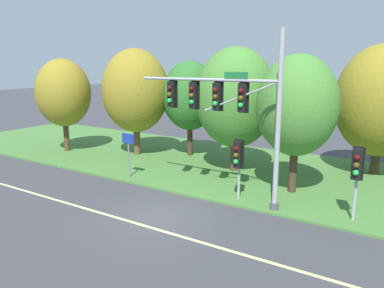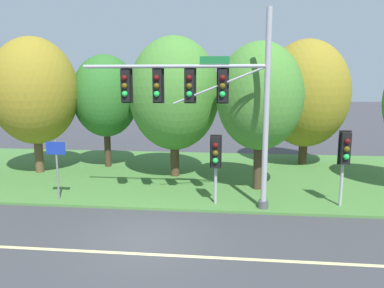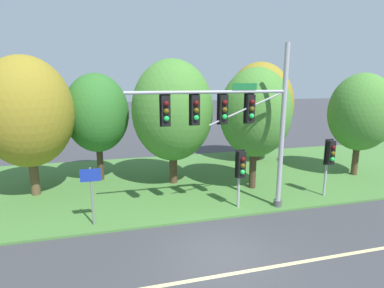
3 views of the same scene
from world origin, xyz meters
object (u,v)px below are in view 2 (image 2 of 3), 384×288
object	(u,v)px
traffic_signal_mast	(204,95)
pedestrian_signal_near_kerb	(216,156)
pedestrian_signal_further_along	(345,153)
tree_right_far	(306,94)
route_sign_post	(57,160)
tree_left_of_mast	(34,91)
tree_tall_centre	(260,97)
tree_mid_verge	(174,94)
tree_behind_signpost	(106,96)

from	to	relation	value
traffic_signal_mast	pedestrian_signal_near_kerb	bearing A→B (deg)	26.71
pedestrian_signal_further_along	tree_right_far	bearing A→B (deg)	91.09
route_sign_post	tree_right_far	bearing A→B (deg)	34.80
pedestrian_signal_near_kerb	route_sign_post	world-z (taller)	pedestrian_signal_near_kerb
pedestrian_signal_near_kerb	tree_left_of_mast	distance (m)	10.95
traffic_signal_mast	pedestrian_signal_further_along	distance (m)	5.85
route_sign_post	tree_left_of_mast	xyz separation A→B (m)	(-3.18, 4.40, 2.69)
pedestrian_signal_further_along	tree_left_of_mast	bearing A→B (deg)	164.27
pedestrian_signal_further_along	tree_right_far	size ratio (longest dim) A/B	0.42
pedestrian_signal_near_kerb	pedestrian_signal_further_along	bearing A→B (deg)	2.71
pedestrian_signal_near_kerb	route_sign_post	bearing A→B (deg)	-179.85
route_sign_post	tree_tall_centre	size ratio (longest dim) A/B	0.38
tree_left_of_mast	tree_right_far	bearing A→B (deg)	13.60
tree_right_far	tree_mid_verge	bearing A→B (deg)	-153.85
pedestrian_signal_near_kerb	route_sign_post	distance (m)	6.59
tree_tall_centre	tree_right_far	bearing A→B (deg)	61.20
tree_behind_signpost	traffic_signal_mast	bearing A→B (deg)	-46.22
tree_left_of_mast	tree_right_far	distance (m)	15.00
tree_behind_signpost	pedestrian_signal_further_along	bearing A→B (deg)	-27.10
tree_behind_signpost	tree_right_far	world-z (taller)	tree_right_far
pedestrian_signal_further_along	tree_tall_centre	size ratio (longest dim) A/B	0.46
route_sign_post	tree_right_far	xyz separation A→B (m)	(11.40, 7.92, 2.49)
traffic_signal_mast	tree_tall_centre	xyz separation A→B (m)	(2.25, 2.66, -0.15)
pedestrian_signal_further_along	tree_behind_signpost	distance (m)	13.01
tree_right_far	tree_tall_centre	bearing A→B (deg)	-118.80
traffic_signal_mast	tree_mid_verge	world-z (taller)	traffic_signal_mast
pedestrian_signal_near_kerb	tree_tall_centre	xyz separation A→B (m)	(1.81, 2.44, 2.22)
pedestrian_signal_further_along	tree_mid_verge	world-z (taller)	tree_mid_verge
pedestrian_signal_near_kerb	tree_behind_signpost	bearing A→B (deg)	136.82
route_sign_post	tree_behind_signpost	xyz separation A→B (m)	(0.08, 6.12, 2.38)
tree_behind_signpost	tree_mid_verge	size ratio (longest dim) A/B	0.89
tree_behind_signpost	tree_mid_verge	xyz separation A→B (m)	(4.18, -1.70, 0.20)
tree_left_of_mast	tree_tall_centre	distance (m)	11.73
traffic_signal_mast	tree_right_far	bearing A→B (deg)	57.10
tree_behind_signpost	tree_tall_centre	size ratio (longest dim) A/B	0.96
traffic_signal_mast	tree_left_of_mast	distance (m)	10.39
traffic_signal_mast	tree_mid_verge	xyz separation A→B (m)	(-1.88, 4.62, -0.12)
pedestrian_signal_further_along	tree_mid_verge	distance (m)	8.64
pedestrian_signal_further_along	pedestrian_signal_near_kerb	bearing A→B (deg)	-177.29
pedestrian_signal_further_along	route_sign_post	distance (m)	11.56
traffic_signal_mast	tree_behind_signpost	bearing A→B (deg)	133.78
traffic_signal_mast	tree_mid_verge	distance (m)	4.99
pedestrian_signal_further_along	route_sign_post	size ratio (longest dim) A/B	1.21
pedestrian_signal_further_along	route_sign_post	world-z (taller)	pedestrian_signal_further_along
traffic_signal_mast	tree_tall_centre	bearing A→B (deg)	49.75
tree_tall_centre	tree_behind_signpost	bearing A→B (deg)	156.24
pedestrian_signal_further_along	tree_tall_centre	world-z (taller)	tree_tall_centre
pedestrian_signal_further_along	tree_left_of_mast	world-z (taller)	tree_left_of_mast
route_sign_post	tree_mid_verge	bearing A→B (deg)	46.04
tree_left_of_mast	tree_behind_signpost	xyz separation A→B (m)	(3.26, 1.72, -0.31)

